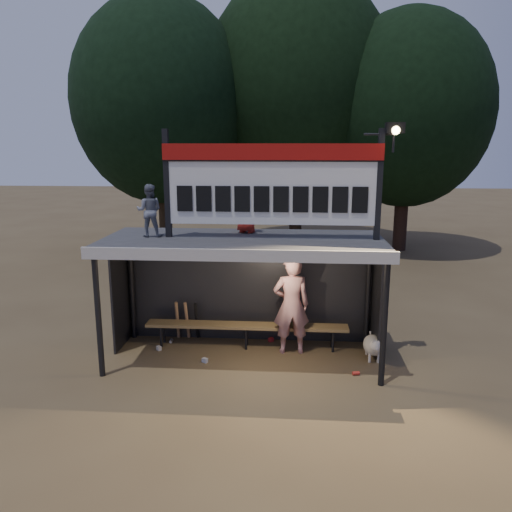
{
  "coord_description": "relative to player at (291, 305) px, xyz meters",
  "views": [
    {
      "loc": [
        0.87,
        -8.75,
        3.93
      ],
      "look_at": [
        0.2,
        0.4,
        1.9
      ],
      "focal_mm": 35.0,
      "sensor_mm": 36.0,
      "label": 1
    }
  ],
  "objects": [
    {
      "name": "ground",
      "position": [
        -0.88,
        -0.37,
        -0.96
      ],
      "size": [
        80.0,
        80.0,
        0.0
      ],
      "primitive_type": "plane",
      "color": "#4F3F27",
      "rests_on": "ground"
    },
    {
      "name": "player",
      "position": [
        0.0,
        0.0,
        0.0
      ],
      "size": [
        0.75,
        0.54,
        1.92
      ],
      "primitive_type": "imported",
      "rotation": [
        0.0,
        0.0,
        3.27
      ],
      "color": "silver",
      "rests_on": "ground"
    },
    {
      "name": "child_a",
      "position": [
        -2.57,
        -0.36,
        1.83
      ],
      "size": [
        0.49,
        0.39,
        0.95
      ],
      "primitive_type": "imported",
      "rotation": [
        0.0,
        0.0,
        3.22
      ],
      "color": "slate",
      "rests_on": "dugout_shelter"
    },
    {
      "name": "child_b",
      "position": [
        -0.87,
        0.19,
        1.84
      ],
      "size": [
        0.55,
        0.45,
        0.96
      ],
      "primitive_type": "imported",
      "rotation": [
        0.0,
        0.0,
        2.78
      ],
      "color": "#A12118",
      "rests_on": "dugout_shelter"
    },
    {
      "name": "dugout_shelter",
      "position": [
        -0.88,
        -0.12,
        0.89
      ],
      "size": [
        5.1,
        2.08,
        2.32
      ],
      "color": "#373739",
      "rests_on": "ground"
    },
    {
      "name": "scoreboard_assembly",
      "position": [
        -0.32,
        -0.37,
        2.37
      ],
      "size": [
        4.1,
        0.27,
        1.99
      ],
      "color": "black",
      "rests_on": "dugout_shelter"
    },
    {
      "name": "bench",
      "position": [
        -0.88,
        0.18,
        -0.52
      ],
      "size": [
        4.0,
        0.35,
        0.48
      ],
      "color": "olive",
      "rests_on": "ground"
    },
    {
      "name": "tree_left",
      "position": [
        -4.88,
        9.63,
        4.56
      ],
      "size": [
        6.46,
        6.46,
        9.27
      ],
      "color": "#2F2114",
      "rests_on": "ground"
    },
    {
      "name": "tree_mid",
      "position": [
        0.12,
        11.13,
        5.21
      ],
      "size": [
        7.22,
        7.22,
        10.36
      ],
      "color": "black",
      "rests_on": "ground"
    },
    {
      "name": "tree_right",
      "position": [
        4.12,
        10.13,
        4.23
      ],
      "size": [
        6.08,
        6.08,
        8.72
      ],
      "color": "black",
      "rests_on": "ground"
    },
    {
      "name": "dog",
      "position": [
        1.54,
        -0.23,
        -0.68
      ],
      "size": [
        0.36,
        0.81,
        0.49
      ],
      "color": "beige",
      "rests_on": "ground"
    },
    {
      "name": "bats",
      "position": [
        -2.13,
        0.45,
        -0.53
      ],
      "size": [
        0.48,
        0.33,
        0.84
      ],
      "color": "#9A6F47",
      "rests_on": "ground"
    },
    {
      "name": "litter",
      "position": [
        -1.19,
        -0.16,
        -0.92
      ],
      "size": [
        3.86,
        1.53,
        0.08
      ],
      "color": "red",
      "rests_on": "ground"
    }
  ]
}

